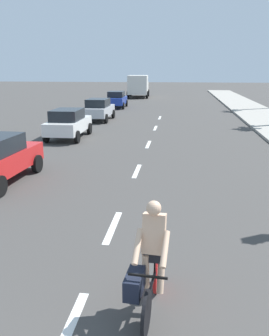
% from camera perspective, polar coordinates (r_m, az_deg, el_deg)
% --- Properties ---
extents(ground_plane, '(160.00, 160.00, 0.00)m').
position_cam_1_polar(ground_plane, '(20.39, 2.90, 5.33)').
color(ground_plane, '#423F3D').
extents(lane_stripe_1, '(0.16, 1.80, 0.01)m').
position_cam_1_polar(lane_stripe_1, '(5.72, -10.60, -24.31)').
color(lane_stripe_1, white).
rests_on(lane_stripe_1, ground).
extents(lane_stripe_2, '(0.16, 1.80, 0.01)m').
position_cam_1_polar(lane_stripe_2, '(8.62, -3.49, -9.42)').
color(lane_stripe_2, white).
rests_on(lane_stripe_2, ground).
extents(lane_stripe_3, '(0.16, 1.80, 0.01)m').
position_cam_1_polar(lane_stripe_3, '(13.13, 0.39, -0.47)').
color(lane_stripe_3, white).
rests_on(lane_stripe_3, ground).
extents(lane_stripe_4, '(0.16, 1.80, 0.01)m').
position_cam_1_polar(lane_stripe_4, '(17.78, 2.23, 3.81)').
color(lane_stripe_4, white).
rests_on(lane_stripe_4, ground).
extents(lane_stripe_5, '(0.16, 1.80, 0.01)m').
position_cam_1_polar(lane_stripe_5, '(22.76, 3.36, 6.42)').
color(lane_stripe_5, white).
rests_on(lane_stripe_5, ground).
extents(lane_stripe_6, '(0.16, 1.80, 0.01)m').
position_cam_1_polar(lane_stripe_6, '(27.62, 4.07, 8.05)').
color(lane_stripe_6, white).
rests_on(lane_stripe_6, ground).
extents(cyclist, '(0.63, 1.71, 1.82)m').
position_cam_1_polar(cyclist, '(5.53, 2.37, -15.07)').
color(cyclist, black).
rests_on(cyclist, ground).
extents(parked_car_white, '(1.84, 3.88, 1.57)m').
position_cam_1_polar(parked_car_white, '(19.58, -10.57, 7.13)').
color(parked_car_white, white).
rests_on(parked_car_white, ground).
extents(parked_car_silver, '(1.82, 3.85, 1.57)m').
position_cam_1_polar(parked_car_silver, '(26.11, -5.78, 9.40)').
color(parked_car_silver, '#B7BABF').
rests_on(parked_car_silver, ground).
extents(parked_car_blue, '(1.87, 3.86, 1.57)m').
position_cam_1_polar(parked_car_blue, '(34.64, -2.90, 10.99)').
color(parked_car_blue, '#1E389E').
rests_on(parked_car_blue, ground).
extents(delivery_truck, '(2.91, 6.35, 2.80)m').
position_cam_1_polar(delivery_truck, '(47.37, 0.63, 13.08)').
color(delivery_truck, beige).
rests_on(delivery_truck, ground).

